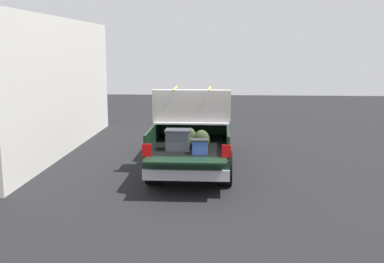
% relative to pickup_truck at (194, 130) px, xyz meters
% --- Properties ---
extents(ground_plane, '(40.00, 40.00, 0.00)m').
position_rel_pickup_truck_xyz_m(ground_plane, '(-0.36, -0.00, -0.97)').
color(ground_plane, black).
extents(pickup_truck, '(6.05, 2.06, 2.23)m').
position_rel_pickup_truck_xyz_m(pickup_truck, '(0.00, 0.00, 0.00)').
color(pickup_truck, black).
rests_on(pickup_truck, ground_plane).
extents(building_facade, '(9.73, 0.36, 4.16)m').
position_rel_pickup_truck_xyz_m(building_facade, '(1.46, 4.18, 1.11)').
color(building_facade, silver).
rests_on(building_facade, ground_plane).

